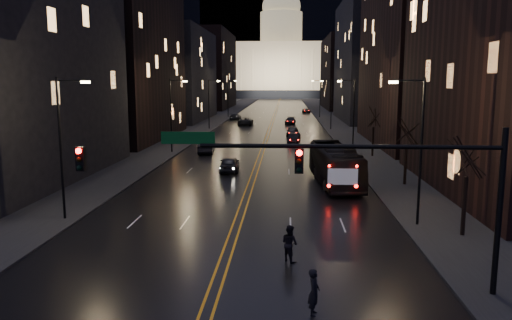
% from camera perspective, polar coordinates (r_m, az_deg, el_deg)
% --- Properties ---
extents(ground, '(900.00, 900.00, 0.00)m').
position_cam_1_polar(ground, '(21.93, -4.76, -14.61)').
color(ground, black).
rests_on(ground, ground).
extents(road, '(20.00, 320.00, 0.02)m').
position_cam_1_polar(road, '(150.16, 2.32, 5.71)').
color(road, black).
rests_on(road, ground).
extents(sidewalk_left, '(8.00, 320.00, 0.16)m').
position_cam_1_polar(sidewalk_left, '(151.08, -3.02, 5.76)').
color(sidewalk_left, black).
rests_on(sidewalk_left, ground).
extents(sidewalk_right, '(8.00, 320.00, 0.16)m').
position_cam_1_polar(sidewalk_right, '(150.53, 7.68, 5.68)').
color(sidewalk_right, black).
rests_on(sidewalk_right, ground).
extents(center_line, '(0.62, 320.00, 0.01)m').
position_cam_1_polar(center_line, '(150.16, 2.32, 5.72)').
color(center_line, orange).
rests_on(center_line, road).
extents(building_left_near, '(12.00, 28.00, 22.00)m').
position_cam_1_polar(building_left_near, '(48.29, -26.81, 10.73)').
color(building_left_near, black).
rests_on(building_left_near, ground).
extents(building_left_mid, '(12.00, 30.00, 28.00)m').
position_cam_1_polar(building_left_mid, '(77.83, -14.86, 12.61)').
color(building_left_mid, black).
rests_on(building_left_mid, ground).
extents(building_left_far, '(12.00, 34.00, 20.00)m').
position_cam_1_polar(building_left_far, '(114.41, -8.77, 9.57)').
color(building_left_far, black).
rests_on(building_left_far, ground).
extents(building_left_dist, '(12.00, 40.00, 24.00)m').
position_cam_1_polar(building_left_dist, '(161.69, -5.16, 10.18)').
color(building_left_dist, black).
rests_on(building_left_dist, ground).
extents(building_right_tall, '(12.00, 30.00, 38.00)m').
position_cam_1_polar(building_right_tall, '(72.88, 18.54, 16.67)').
color(building_right_tall, black).
rests_on(building_right_tall, ground).
extents(building_right_mid, '(12.00, 34.00, 26.00)m').
position_cam_1_polar(building_right_mid, '(113.39, 12.83, 10.98)').
color(building_right_mid, black).
rests_on(building_right_mid, ground).
extents(building_right_dist, '(12.00, 40.00, 22.00)m').
position_cam_1_polar(building_right_dist, '(160.90, 10.03, 9.73)').
color(building_right_dist, black).
rests_on(building_right_dist, ground).
extents(mountain_ridge, '(520.00, 60.00, 130.00)m').
position_cam_1_polar(mountain_ridge, '(405.50, 9.05, 16.94)').
color(mountain_ridge, black).
rests_on(mountain_ridge, ground).
extents(capitol, '(90.00, 50.00, 58.50)m').
position_cam_1_polar(capitol, '(270.02, 2.86, 10.84)').
color(capitol, black).
rests_on(capitol, ground).
extents(traffic_signal, '(17.29, 0.45, 7.00)m').
position_cam_1_polar(traffic_signal, '(20.42, 11.69, -1.54)').
color(traffic_signal, black).
rests_on(traffic_signal, ground).
extents(streetlamp_right_near, '(2.13, 0.25, 9.00)m').
position_cam_1_polar(streetlamp_right_near, '(31.11, 18.05, 1.77)').
color(streetlamp_right_near, black).
rests_on(streetlamp_right_near, ground).
extents(streetlamp_left_near, '(2.13, 0.25, 9.00)m').
position_cam_1_polar(streetlamp_left_near, '(33.10, -21.18, 2.02)').
color(streetlamp_left_near, black).
rests_on(streetlamp_left_near, ground).
extents(streetlamp_right_mid, '(2.13, 0.25, 9.00)m').
position_cam_1_polar(streetlamp_right_mid, '(60.50, 10.95, 5.39)').
color(streetlamp_right_mid, black).
rests_on(streetlamp_right_mid, ground).
extents(streetlamp_left_mid, '(2.13, 0.25, 9.00)m').
position_cam_1_polar(streetlamp_left_mid, '(61.55, -9.54, 5.49)').
color(streetlamp_left_mid, black).
rests_on(streetlamp_left_mid, ground).
extents(streetlamp_right_far, '(2.13, 0.25, 9.00)m').
position_cam_1_polar(streetlamp_right_far, '(90.29, 8.49, 6.62)').
color(streetlamp_right_far, black).
rests_on(streetlamp_right_far, ground).
extents(streetlamp_left_far, '(2.13, 0.25, 9.00)m').
position_cam_1_polar(streetlamp_left_far, '(91.00, -5.30, 6.70)').
color(streetlamp_left_far, black).
rests_on(streetlamp_left_far, ground).
extents(streetlamp_right_dist, '(2.13, 0.25, 9.00)m').
position_cam_1_polar(streetlamp_right_dist, '(120.19, 7.25, 7.23)').
color(streetlamp_right_dist, black).
rests_on(streetlamp_right_dist, ground).
extents(streetlamp_left_dist, '(2.13, 0.25, 9.00)m').
position_cam_1_polar(streetlamp_left_dist, '(120.72, -3.13, 7.30)').
color(streetlamp_left_dist, black).
rests_on(streetlamp_left_dist, ground).
extents(tree_right_near, '(2.40, 2.40, 6.65)m').
position_cam_1_polar(tree_right_near, '(29.93, 23.00, 0.14)').
color(tree_right_near, black).
rests_on(tree_right_near, ground).
extents(tree_right_mid, '(2.40, 2.40, 6.65)m').
position_cam_1_polar(tree_right_mid, '(43.27, 16.87, 3.02)').
color(tree_right_mid, black).
rests_on(tree_right_mid, ground).
extents(tree_right_far, '(2.40, 2.40, 6.65)m').
position_cam_1_polar(tree_right_far, '(58.89, 13.30, 4.67)').
color(tree_right_far, black).
rests_on(tree_right_far, ground).
extents(bus, '(3.82, 12.22, 3.35)m').
position_cam_1_polar(bus, '(43.14, 9.01, -0.54)').
color(bus, black).
rests_on(bus, ground).
extents(oncoming_car_a, '(2.05, 4.65, 1.55)m').
position_cam_1_polar(oncoming_car_a, '(48.58, -3.06, -0.44)').
color(oncoming_car_a, black).
rests_on(oncoming_car_a, ground).
extents(oncoming_car_b, '(2.27, 5.21, 1.67)m').
position_cam_1_polar(oncoming_car_b, '(61.24, -5.73, 1.56)').
color(oncoming_car_b, black).
rests_on(oncoming_car_b, ground).
extents(oncoming_car_c, '(2.88, 5.78, 1.57)m').
position_cam_1_polar(oncoming_car_c, '(99.33, -1.18, 4.45)').
color(oncoming_car_c, black).
rests_on(oncoming_car_c, ground).
extents(oncoming_car_d, '(2.34, 5.33, 1.52)m').
position_cam_1_polar(oncoming_car_d, '(113.33, -2.38, 5.00)').
color(oncoming_car_d, black).
rests_on(oncoming_car_d, ground).
extents(receding_car_a, '(1.98, 4.45, 1.42)m').
position_cam_1_polar(receding_car_a, '(70.67, 4.37, 2.48)').
color(receding_car_a, black).
rests_on(receding_car_a, ground).
extents(receding_car_b, '(2.12, 4.70, 1.56)m').
position_cam_1_polar(receding_car_b, '(79.85, 4.20, 3.29)').
color(receding_car_b, black).
rests_on(receding_car_b, ground).
extents(receding_car_c, '(2.39, 5.04, 1.42)m').
position_cam_1_polar(receding_car_c, '(101.48, 3.94, 4.48)').
color(receding_car_c, black).
rests_on(receding_car_c, ground).
extents(receding_car_d, '(2.23, 4.47, 1.22)m').
position_cam_1_polar(receding_car_d, '(138.07, 5.76, 5.63)').
color(receding_car_d, black).
rests_on(receding_car_d, ground).
extents(pedestrian_a, '(0.54, 0.72, 1.81)m').
position_cam_1_polar(pedestrian_a, '(19.57, 6.64, -14.78)').
color(pedestrian_a, black).
rests_on(pedestrian_a, ground).
extents(pedestrian_b, '(0.97, 0.99, 1.84)m').
position_cam_1_polar(pedestrian_b, '(24.79, 3.87, -9.48)').
color(pedestrian_b, black).
rests_on(pedestrian_b, ground).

